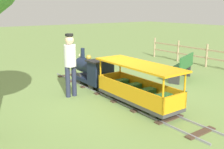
{
  "coord_description": "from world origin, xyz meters",
  "views": [
    {
      "loc": [
        -3.88,
        -5.17,
        2.21
      ],
      "look_at": [
        0.0,
        0.17,
        0.55
      ],
      "focal_mm": 41.93,
      "sensor_mm": 36.0,
      "label": 1
    }
  ],
  "objects_px": {
    "park_bench": "(182,67)",
    "locomotive": "(93,70)",
    "passenger_car": "(138,88)",
    "conductor_person": "(70,60)"
  },
  "relations": [
    {
      "from": "passenger_car",
      "to": "park_bench",
      "type": "height_order",
      "value": "passenger_car"
    },
    {
      "from": "passenger_car",
      "to": "conductor_person",
      "type": "bearing_deg",
      "value": 121.57
    },
    {
      "from": "passenger_car",
      "to": "park_bench",
      "type": "relative_size",
      "value": 1.73
    },
    {
      "from": "passenger_car",
      "to": "conductor_person",
      "type": "relative_size",
      "value": 1.45
    },
    {
      "from": "locomotive",
      "to": "passenger_car",
      "type": "distance_m",
      "value": 1.93
    },
    {
      "from": "passenger_car",
      "to": "park_bench",
      "type": "bearing_deg",
      "value": 18.68
    },
    {
      "from": "locomotive",
      "to": "passenger_car",
      "type": "relative_size",
      "value": 0.61
    },
    {
      "from": "locomotive",
      "to": "park_bench",
      "type": "height_order",
      "value": "locomotive"
    },
    {
      "from": "locomotive",
      "to": "passenger_car",
      "type": "xyz_separation_m",
      "value": [
        0.0,
        -1.93,
        -0.06
      ]
    },
    {
      "from": "park_bench",
      "to": "locomotive",
      "type": "bearing_deg",
      "value": 158.91
    }
  ]
}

